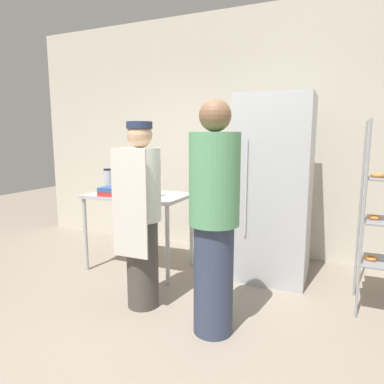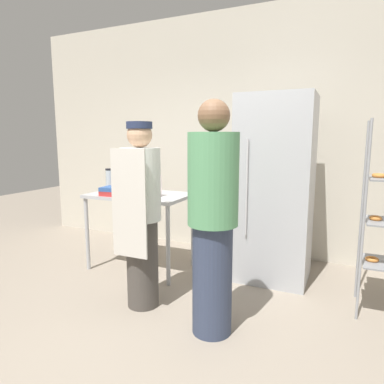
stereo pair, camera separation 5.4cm
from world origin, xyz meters
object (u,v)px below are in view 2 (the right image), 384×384
Objects in this scene: refrigerator at (275,189)px; binder_stack at (116,191)px; donut_box at (147,193)px; person_baker at (141,213)px; blender_pitcher at (110,181)px; person_customer at (213,219)px.

binder_stack is at bearing -161.23° from refrigerator.
refrigerator is 1.36m from donut_box.
refrigerator is at bearing 21.35° from donut_box.
donut_box is 0.37m from binder_stack.
person_baker is at bearing -129.71° from refrigerator.
refrigerator is at bearing 50.29° from person_baker.
refrigerator reaches higher than donut_box.
donut_box is at bearing 9.34° from binder_stack.
person_baker reaches higher than binder_stack.
donut_box is 0.81× the size of binder_stack.
blender_pitcher is 1.20m from person_baker.
person_baker is at bearing -39.72° from blender_pitcher.
person_baker is (0.70, -0.57, -0.07)m from binder_stack.
blender_pitcher is at bearing 139.34° from binder_stack.
donut_box reaches higher than binder_stack.
donut_box is 0.92× the size of blender_pitcher.
person_baker is 0.74m from person_customer.
binder_stack is 0.90m from person_baker.
binder_stack is 1.59m from person_customer.
person_baker is at bearing 168.76° from person_customer.
blender_pitcher reaches higher than binder_stack.
person_customer is at bearing -99.41° from refrigerator.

